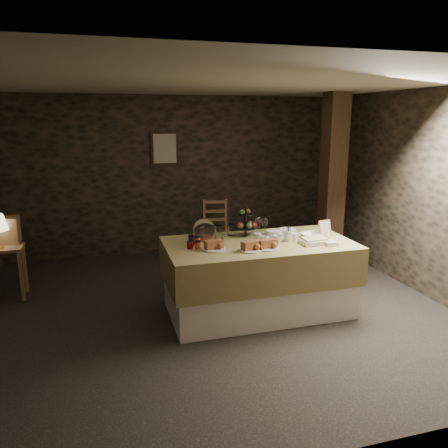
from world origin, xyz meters
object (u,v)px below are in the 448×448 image
object	(u,v)px
wine_rack	(1,231)
chair	(215,231)
timber_column	(332,182)
buffet_table	(258,272)
fruit_stand	(246,224)

from	to	relation	value
wine_rack	chair	distance (m)	3.21
wine_rack	timber_column	world-z (taller)	timber_column
buffet_table	fruit_stand	xyz separation A→B (m)	(-0.05, 0.31, 0.50)
buffet_table	timber_column	size ratio (longest dim) A/B	0.82
buffet_table	fruit_stand	world-z (taller)	fruit_stand
buffet_table	wine_rack	size ratio (longest dim) A/B	5.10
fruit_stand	chair	bearing A→B (deg)	85.89
chair	timber_column	size ratio (longest dim) A/B	0.27
chair	wine_rack	bearing A→B (deg)	-154.79
chair	timber_column	distance (m)	2.06
buffet_table	timber_column	distance (m)	2.23
buffet_table	chair	size ratio (longest dim) A/B	3.03
buffet_table	wine_rack	xyz separation A→B (m)	(-2.96, 1.42, 0.36)
wine_rack	timber_column	xyz separation A→B (m)	(4.60, -0.14, 0.46)
wine_rack	fruit_stand	world-z (taller)	fruit_stand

